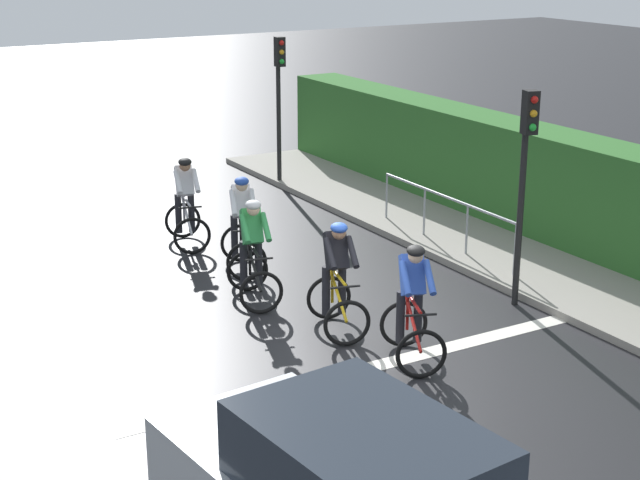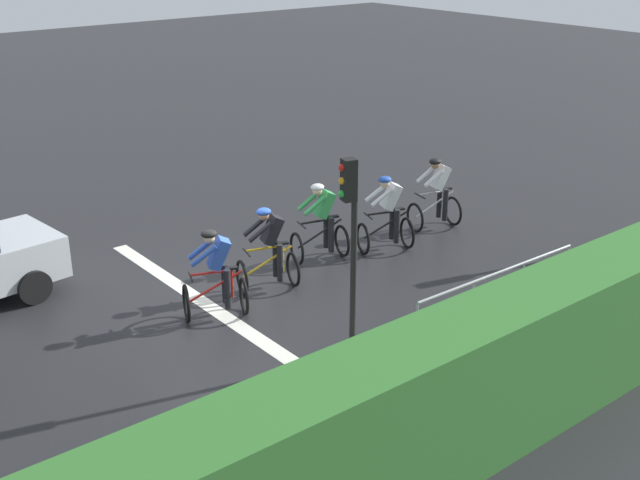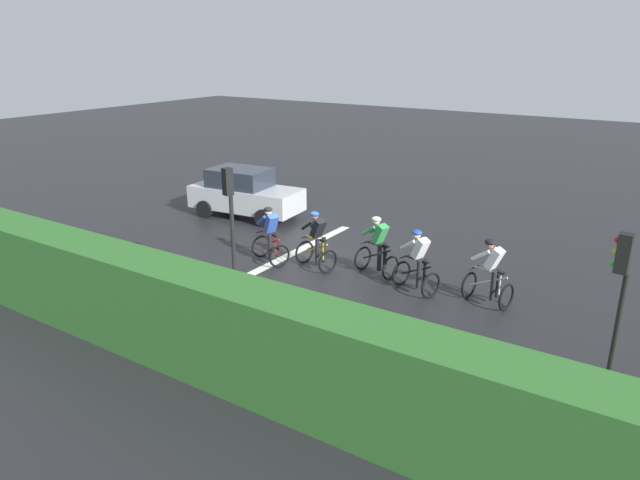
% 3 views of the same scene
% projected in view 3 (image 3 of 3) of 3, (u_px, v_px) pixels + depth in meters
% --- Properties ---
extents(ground_plane, '(80.00, 80.00, 0.00)m').
position_uv_depth(ground_plane, '(300.00, 260.00, 17.12)').
color(ground_plane, black).
extents(sidewalk_kerb, '(2.80, 18.66, 0.12)m').
position_uv_depth(sidewalk_kerb, '(248.00, 343.00, 12.26)').
color(sidewalk_kerb, gray).
rests_on(sidewalk_kerb, ground).
extents(stone_wall_low, '(0.44, 18.66, 0.65)m').
position_uv_depth(stone_wall_low, '(218.00, 350.00, 11.46)').
color(stone_wall_low, tan).
rests_on(stone_wall_low, ground).
extents(hedge_wall, '(1.10, 18.66, 2.03)m').
position_uv_depth(hedge_wall, '(205.00, 325.00, 11.00)').
color(hedge_wall, '#2D6628').
rests_on(hedge_wall, ground).
extents(road_marking_stop_line, '(7.00, 0.30, 0.01)m').
position_uv_depth(road_marking_stop_line, '(287.00, 256.00, 17.38)').
color(road_marking_stop_line, silver).
rests_on(road_marking_stop_line, ground).
extents(cyclist_lead, '(0.91, 1.21, 1.66)m').
position_uv_depth(cyclist_lead, '(490.00, 274.00, 13.97)').
color(cyclist_lead, black).
rests_on(cyclist_lead, ground).
extents(cyclist_second, '(1.00, 1.24, 1.66)m').
position_uv_depth(cyclist_second, '(418.00, 263.00, 14.67)').
color(cyclist_second, black).
rests_on(cyclist_second, ground).
extents(cyclist_mid, '(0.93, 1.21, 1.66)m').
position_uv_depth(cyclist_mid, '(378.00, 248.00, 15.77)').
color(cyclist_mid, black).
rests_on(cyclist_mid, ground).
extents(cyclist_fourth, '(0.95, 1.23, 1.66)m').
position_uv_depth(cyclist_fourth, '(317.00, 242.00, 16.23)').
color(cyclist_fourth, black).
rests_on(cyclist_fourth, ground).
extents(cyclist_trailing, '(1.04, 1.26, 1.66)m').
position_uv_depth(cyclist_trailing, '(271.00, 237.00, 16.66)').
color(cyclist_trailing, black).
rests_on(cyclist_trailing, ground).
extents(car_silver, '(2.20, 4.25, 1.76)m').
position_uv_depth(car_silver, '(245.00, 193.00, 21.17)').
color(car_silver, '#B7BCC1').
rests_on(car_silver, ground).
extents(traffic_light_near_crossing, '(0.25, 0.31, 3.34)m').
position_uv_depth(traffic_light_near_crossing, '(230.00, 215.00, 13.73)').
color(traffic_light_near_crossing, black).
rests_on(traffic_light_near_crossing, ground).
extents(traffic_light_far_junction, '(0.21, 0.31, 3.34)m').
position_uv_depth(traffic_light_far_junction, '(618.00, 301.00, 9.16)').
color(traffic_light_far_junction, black).
rests_on(traffic_light_far_junction, ground).
extents(pedestrian_railing_kerbside, '(0.12, 3.90, 1.03)m').
position_uv_depth(pedestrian_railing_kerbside, '(311.00, 307.00, 12.21)').
color(pedestrian_railing_kerbside, '#999EA3').
rests_on(pedestrian_railing_kerbside, ground).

